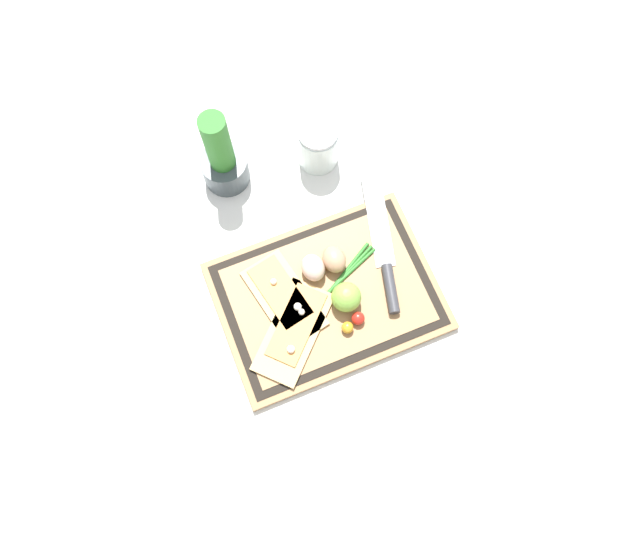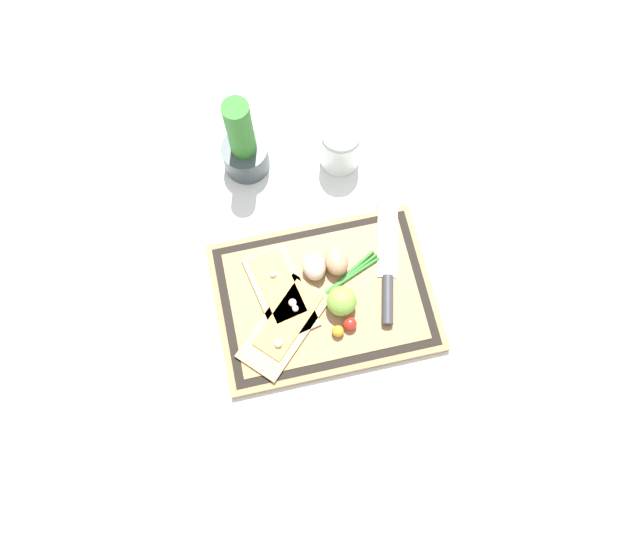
% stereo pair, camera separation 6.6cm
% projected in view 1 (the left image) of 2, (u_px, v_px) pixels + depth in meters
% --- Properties ---
extents(ground_plane, '(6.00, 6.00, 0.00)m').
position_uv_depth(ground_plane, '(327.00, 298.00, 1.26)').
color(ground_plane, silver).
extents(cutting_board, '(0.43, 0.32, 0.02)m').
position_uv_depth(cutting_board, '(327.00, 296.00, 1.25)').
color(cutting_board, '#997047').
rests_on(cutting_board, ground_plane).
extents(pizza_slice_near, '(0.21, 0.21, 0.02)m').
position_uv_depth(pizza_slice_near, '(294.00, 330.00, 1.21)').
color(pizza_slice_near, tan).
rests_on(pizza_slice_near, cutting_board).
extents(pizza_slice_far, '(0.13, 0.20, 0.02)m').
position_uv_depth(pizza_slice_far, '(283.00, 297.00, 1.23)').
color(pizza_slice_far, tan).
rests_on(pizza_slice_far, cutting_board).
extents(knife, '(0.11, 0.32, 0.02)m').
position_uv_depth(knife, '(386.00, 263.00, 1.25)').
color(knife, silver).
rests_on(knife, cutting_board).
extents(egg_brown, '(0.05, 0.06, 0.05)m').
position_uv_depth(egg_brown, '(334.00, 259.00, 1.24)').
color(egg_brown, tan).
rests_on(egg_brown, cutting_board).
extents(egg_pink, '(0.05, 0.06, 0.05)m').
position_uv_depth(egg_pink, '(313.00, 268.00, 1.24)').
color(egg_pink, beige).
rests_on(egg_pink, cutting_board).
extents(lime, '(0.06, 0.06, 0.06)m').
position_uv_depth(lime, '(346.00, 297.00, 1.21)').
color(lime, '#7FB742').
rests_on(lime, cutting_board).
extents(cherry_tomato_red, '(0.03, 0.03, 0.03)m').
position_uv_depth(cherry_tomato_red, '(358.00, 318.00, 1.21)').
color(cherry_tomato_red, red).
rests_on(cherry_tomato_red, cutting_board).
extents(cherry_tomato_yellow, '(0.02, 0.02, 0.02)m').
position_uv_depth(cherry_tomato_yellow, '(347.00, 327.00, 1.21)').
color(cherry_tomato_yellow, gold).
rests_on(cherry_tomato_yellow, cutting_board).
extents(scallion_bunch, '(0.23, 0.13, 0.01)m').
position_uv_depth(scallion_bunch, '(332.00, 289.00, 1.24)').
color(scallion_bunch, '#2D7528').
rests_on(scallion_bunch, cutting_board).
extents(herb_pot, '(0.10, 0.10, 0.22)m').
position_uv_depth(herb_pot, '(223.00, 160.00, 1.28)').
color(herb_pot, '#3D474C').
rests_on(herb_pot, ground_plane).
extents(sauce_jar, '(0.09, 0.09, 0.11)m').
position_uv_depth(sauce_jar, '(318.00, 147.00, 1.32)').
color(sauce_jar, silver).
rests_on(sauce_jar, ground_plane).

